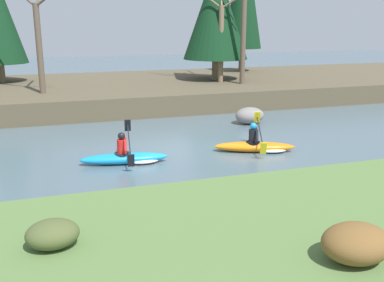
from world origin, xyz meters
The scene contains 12 objects.
ground_plane centered at (0.00, 0.00, 0.00)m, with size 90.00×90.00×0.00m, color #4C606B.
riverbank_near centered at (0.00, -7.19, 0.26)m, with size 44.00×5.60×0.52m.
riverbank_far centered at (0.00, 11.00, 0.50)m, with size 44.00×11.26×0.99m.
conifer_tree_centre centered at (4.73, 10.42, 4.83)m, with size 3.71×3.71×6.48m.
bare_tree_upstream centered at (-4.90, 8.16, 3.57)m, with size 3.04×3.00×5.46m.
bare_tree_mid_upstream centered at (4.63, 9.30, 3.59)m, with size 3.06×3.02×5.51m.
bare_tree_mid_downstream centered at (5.53, 8.36, 4.74)m, with size 4.35×4.29×7.96m.
shrub_clump_nearest centered at (-4.90, -6.85, 0.77)m, with size 0.91×0.76×0.49m.
shrub_clump_second centered at (-0.27, -8.86, 0.84)m, with size 1.16×0.97×0.63m.
kayaker_lead centered at (1.90, -1.00, 0.20)m, with size 2.74×2.01×1.20m.
kayaker_middle centered at (-2.54, -0.92, 0.20)m, with size 2.80×2.07×1.20m.
boulder_midstream centered at (3.50, 3.03, 0.36)m, with size 1.27×1.00×0.72m.
Camera 1 is at (-4.83, -14.25, 4.28)m, focal length 42.00 mm.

